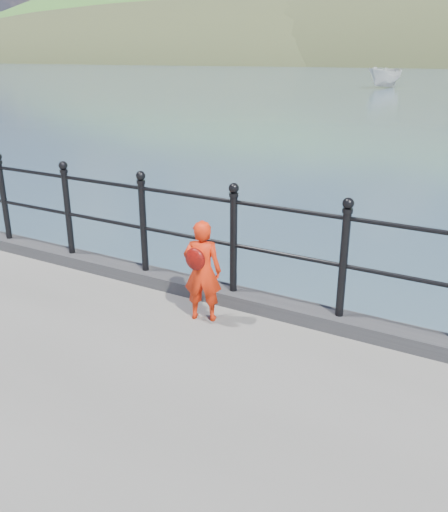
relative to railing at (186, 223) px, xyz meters
The scene contains 5 objects.
ground 1.83m from the railing, 90.00° to the left, with size 600.00×600.00×0.00m, color #2D4251.
kerb 0.75m from the railing, 140.53° to the right, with size 60.00×0.30×0.15m, color #28282B.
railing is the anchor object (origin of this frame).
child 0.76m from the railing, 43.70° to the right, with size 0.45×0.37×1.06m.
launch_white 60.46m from the railing, 102.28° to the left, with size 2.22×5.91×2.28m, color silver.
Camera 1 is at (3.22, -4.89, 3.57)m, focal length 38.00 mm.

